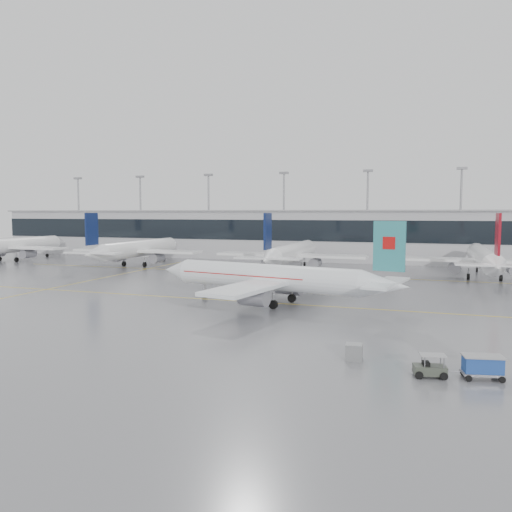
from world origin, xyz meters
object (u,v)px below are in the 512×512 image
(baggage_cart, at_px, (483,365))
(gse_unit, at_px, (354,352))
(baggage_tug, at_px, (430,369))
(air_canada_jet, at_px, (275,278))

(baggage_cart, distance_m, gse_unit, 9.41)
(baggage_cart, bearing_deg, gse_unit, 158.54)
(gse_unit, bearing_deg, baggage_tug, -25.93)
(baggage_cart, relative_size, gse_unit, 2.28)
(air_canada_jet, relative_size, baggage_tug, 10.10)
(baggage_tug, height_order, baggage_cart, baggage_cart)
(air_canada_jet, height_order, gse_unit, air_canada_jet)
(baggage_tug, distance_m, baggage_cart, 3.62)
(air_canada_jet, xyz_separation_m, baggage_tug, (18.60, -23.47, -2.84))
(gse_unit, bearing_deg, air_canada_jet, 118.16)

